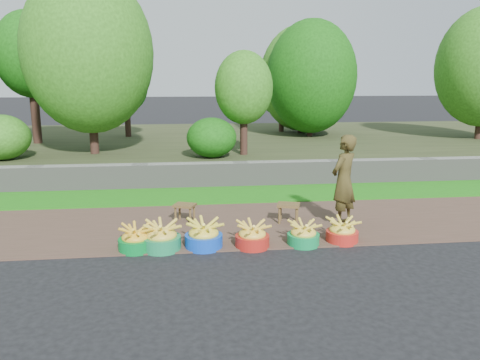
{
  "coord_description": "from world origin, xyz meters",
  "views": [
    {
      "loc": [
        -1.2,
        -6.2,
        2.38
      ],
      "look_at": [
        -0.33,
        1.3,
        0.75
      ],
      "focal_mm": 35.0,
      "sensor_mm": 36.0,
      "label": 1
    }
  ],
  "objects": [
    {
      "name": "stool_right",
      "position": [
        0.48,
        1.2,
        0.28
      ],
      "size": [
        0.44,
        0.38,
        0.33
      ],
      "rotation": [
        0.0,
        0.0,
        -0.29
      ],
      "color": "brown",
      "rests_on": "dirt_shoulder"
    },
    {
      "name": "basin_d",
      "position": [
        -0.28,
        0.15,
        0.17
      ],
      "size": [
        0.5,
        0.5,
        0.37
      ],
      "color": "#A81E17",
      "rests_on": "ground"
    },
    {
      "name": "basin_b",
      "position": [
        -1.58,
        0.2,
        0.18
      ],
      "size": [
        0.54,
        0.54,
        0.41
      ],
      "color": "#187F4B",
      "rests_on": "ground"
    },
    {
      "name": "stool_left",
      "position": [
        -1.25,
        1.45,
        0.26
      ],
      "size": [
        0.42,
        0.37,
        0.31
      ],
      "rotation": [
        0.0,
        0.0,
        -0.38
      ],
      "color": "brown",
      "rests_on": "dirt_shoulder"
    },
    {
      "name": "grass_verge",
      "position": [
        0.0,
        3.25,
        0.02
      ],
      "size": [
        80.0,
        1.5,
        0.04
      ],
      "primitive_type": "cube",
      "color": "#1D7812",
      "rests_on": "ground"
    },
    {
      "name": "ground_plane",
      "position": [
        0.0,
        0.0,
        0.0
      ],
      "size": [
        120.0,
        120.0,
        0.0
      ],
      "primitive_type": "plane",
      "color": "black",
      "rests_on": "ground"
    },
    {
      "name": "basin_f",
      "position": [
        1.08,
        0.21,
        0.16
      ],
      "size": [
        0.48,
        0.48,
        0.36
      ],
      "color": "red",
      "rests_on": "ground"
    },
    {
      "name": "vegetation",
      "position": [
        -3.36,
        8.08,
        2.52
      ],
      "size": [
        32.82,
        8.45,
        4.51
      ],
      "color": "#301D16",
      "rests_on": "earth_bank"
    },
    {
      "name": "dirt_shoulder",
      "position": [
        0.0,
        1.25,
        0.01
      ],
      "size": [
        80.0,
        2.5,
        0.02
      ],
      "primitive_type": "cube",
      "color": "#4B362A",
      "rests_on": "ground"
    },
    {
      "name": "basin_a",
      "position": [
        -1.94,
        0.21,
        0.16
      ],
      "size": [
        0.49,
        0.49,
        0.36
      ],
      "color": "#02782B",
      "rests_on": "ground"
    },
    {
      "name": "retaining_wall",
      "position": [
        0.0,
        4.1,
        0.28
      ],
      "size": [
        80.0,
        0.35,
        0.55
      ],
      "primitive_type": "cube",
      "color": "slate",
      "rests_on": "ground"
    },
    {
      "name": "basin_e",
      "position": [
        0.47,
        0.16,
        0.16
      ],
      "size": [
        0.47,
        0.47,
        0.35
      ],
      "color": "#0C8342",
      "rests_on": "ground"
    },
    {
      "name": "basin_c",
      "position": [
        -0.98,
        0.22,
        0.18
      ],
      "size": [
        0.54,
        0.54,
        0.41
      ],
      "color": "blue",
      "rests_on": "ground"
    },
    {
      "name": "vendor_woman",
      "position": [
        1.34,
        0.99,
        0.77
      ],
      "size": [
        0.65,
        0.63,
        1.5
      ],
      "primitive_type": "imported",
      "rotation": [
        0.0,
        0.0,
        3.85
      ],
      "color": "black",
      "rests_on": "dirt_shoulder"
    },
    {
      "name": "earth_bank",
      "position": [
        0.0,
        9.0,
        0.25
      ],
      "size": [
        80.0,
        10.0,
        0.5
      ],
      "primitive_type": "cube",
      "color": "#323A1E",
      "rests_on": "ground"
    }
  ]
}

